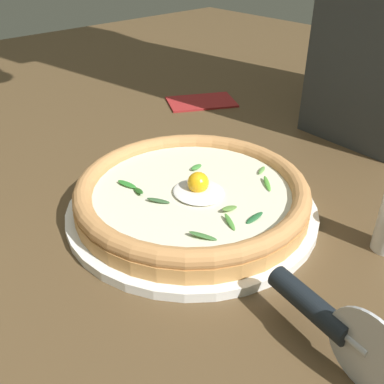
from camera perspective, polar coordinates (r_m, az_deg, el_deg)
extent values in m
cube|color=brown|center=(0.55, 0.10, -6.91)|extent=(2.40, 2.40, 0.03)
cylinder|color=white|center=(0.58, 0.00, -2.18)|extent=(0.33, 0.33, 0.01)
cylinder|color=tan|center=(0.57, 0.00, -0.87)|extent=(0.30, 0.30, 0.02)
torus|color=tan|center=(0.57, 0.00, 0.47)|extent=(0.30, 0.30, 0.02)
cylinder|color=#F0EBCB|center=(0.57, 0.00, 0.13)|extent=(0.26, 0.26, 0.00)
ellipsoid|color=white|center=(0.56, 0.86, 0.06)|extent=(0.07, 0.06, 0.01)
sphere|color=#FFB015|center=(0.55, 0.81, 1.23)|extent=(0.03, 0.03, 0.03)
ellipsoid|color=#2F802D|center=(0.58, -8.43, 1.03)|extent=(0.03, 0.02, 0.00)
ellipsoid|color=#428E3B|center=(0.61, 0.57, 3.27)|extent=(0.01, 0.02, 0.00)
ellipsoid|color=#5F9948|center=(0.61, 9.03, 2.83)|extent=(0.01, 0.02, 0.00)
ellipsoid|color=#236031|center=(0.51, 8.09, -3.33)|extent=(0.01, 0.03, 0.01)
ellipsoid|color=#3F7638|center=(0.48, 1.42, -5.69)|extent=(0.03, 0.03, 0.01)
ellipsoid|color=#296623|center=(0.56, -6.98, 0.18)|extent=(0.03, 0.01, 0.01)
ellipsoid|color=#5C8D3C|center=(0.53, 4.90, -2.09)|extent=(0.01, 0.03, 0.01)
ellipsoid|color=#53A037|center=(0.58, 9.71, 1.09)|extent=(0.03, 0.03, 0.01)
ellipsoid|color=#345A32|center=(0.54, -4.38, -1.11)|extent=(0.03, 0.02, 0.01)
ellipsoid|color=#4A8B37|center=(0.50, 4.93, -3.88)|extent=(0.03, 0.02, 0.01)
cylinder|color=silver|center=(0.39, 21.83, -18.87)|extent=(0.08, 0.02, 0.08)
cylinder|color=silver|center=(0.40, 20.67, -18.05)|extent=(0.02, 0.01, 0.01)
cylinder|color=black|center=(0.42, 14.96, -13.80)|extent=(0.09, 0.04, 0.02)
cube|color=silver|center=(0.96, 19.54, 9.75)|extent=(0.09, 0.13, 0.00)
cube|color=black|center=(0.85, 19.57, 7.24)|extent=(0.06, 0.09, 0.01)
cube|color=maroon|center=(0.96, 1.22, 11.72)|extent=(0.15, 0.17, 0.01)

